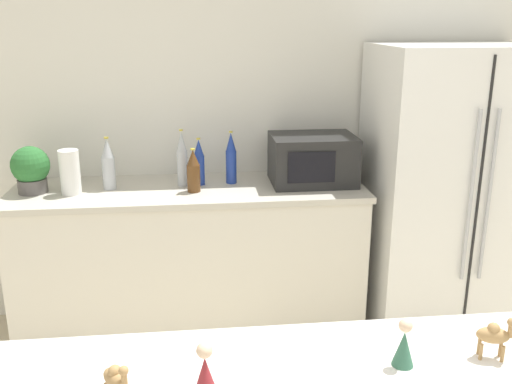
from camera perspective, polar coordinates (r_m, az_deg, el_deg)
wall_back at (r=3.53m, az=0.40°, el=7.94°), size 8.00×0.06×2.55m
back_counter at (r=3.43m, az=-6.47°, el=-6.80°), size 2.01×0.63×0.91m
refrigerator at (r=3.55m, az=18.67°, el=-0.03°), size 0.92×0.72×1.70m
potted_plant at (r=3.35m, az=-21.60°, el=2.17°), size 0.21×0.21×0.26m
paper_towel_roll at (r=3.25m, az=-18.11°, el=1.90°), size 0.11×0.11×0.24m
microwave at (r=3.32m, az=5.67°, el=3.28°), size 0.48×0.37×0.28m
back_bottle_0 at (r=3.28m, az=-14.56°, el=2.69°), size 0.07×0.07×0.30m
back_bottle_1 at (r=3.15m, az=-6.28°, el=2.07°), size 0.07×0.07×0.24m
back_bottle_2 at (r=3.28m, az=-5.72°, el=2.94°), size 0.06×0.06×0.27m
back_bottle_3 at (r=3.27m, az=-7.41°, el=3.28°), size 0.06×0.06×0.33m
back_bottle_4 at (r=3.30m, az=-2.51°, el=3.37°), size 0.06×0.06×0.31m
camel_figurine at (r=1.75m, az=22.76°, el=-13.00°), size 0.10×0.07×0.13m
camel_figurine_second at (r=1.50m, az=-13.81°, el=-17.62°), size 0.09×0.09×0.12m
wise_man_figurine_crimson at (r=1.49m, az=-5.11°, el=-17.62°), size 0.07×0.07×0.15m
wise_man_figurine_purple at (r=1.65m, az=14.57°, el=-14.63°), size 0.06×0.06×0.14m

